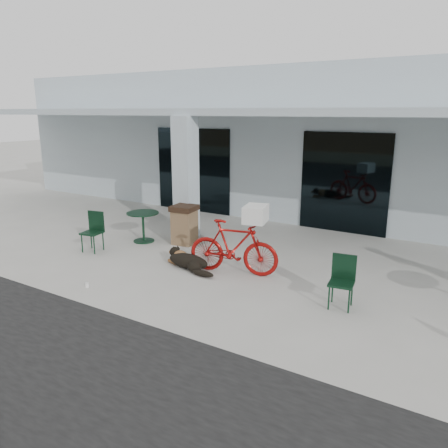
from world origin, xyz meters
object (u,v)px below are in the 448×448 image
Objects in this scene: cafe_chair_far_a at (341,283)px; trash_receptacle at (184,225)px; dog at (188,260)px; cafe_table_near at (143,227)px; bicycle at (233,247)px; cafe_chair_near at (92,232)px.

cafe_chair_far_a is 0.92× the size of trash_receptacle.
trash_receptacle is at bearing 152.47° from cafe_chair_far_a.
trash_receptacle reaches higher than dog.
cafe_table_near is 0.83× the size of trash_receptacle.
cafe_table_near is (-2.15, 1.01, 0.19)m from dog.
bicycle is at bearing -13.57° from cafe_table_near.
cafe_chair_near reaches higher than cafe_table_near.
trash_receptacle is at bearing 47.70° from bicycle.
cafe_chair_far_a is (5.46, -1.19, 0.07)m from cafe_table_near.
bicycle reaches higher than cafe_chair_near.
trash_receptacle is at bearing 145.72° from dog.
cafe_chair_near is at bearing 172.72° from cafe_chair_far_a.
bicycle is at bearing 32.33° from dog.
cafe_chair_far_a is 4.73m from trash_receptacle.
cafe_chair_near reaches higher than cafe_chair_far_a.
dog is 1.85m from trash_receptacle.
trash_receptacle is (-1.15, 1.42, 0.30)m from dog.
bicycle is 1.05m from dog.
bicycle is 1.91× the size of trash_receptacle.
bicycle reaches higher than trash_receptacle.
cafe_chair_near is (-3.58, -0.50, -0.09)m from bicycle.
cafe_chair_far_a is at bearing -114.12° from bicycle.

